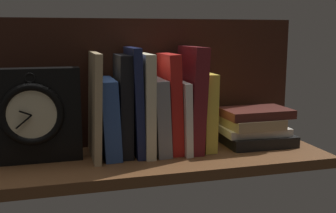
# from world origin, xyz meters

# --- Properties ---
(ground_plane) EXTENTS (0.85, 0.27, 0.03)m
(ground_plane) POSITION_xyz_m (0.00, 0.00, -0.01)
(ground_plane) COLOR brown
(back_panel) EXTENTS (0.85, 0.01, 0.33)m
(back_panel) POSITION_xyz_m (0.00, 0.13, 0.16)
(back_panel) COLOR black
(back_panel) RESTS_ON ground_plane
(book_tan_shortstories) EXTENTS (0.03, 0.17, 0.25)m
(book_tan_shortstories) POSITION_xyz_m (-0.13, 0.04, 0.12)
(book_tan_shortstories) COLOR tan
(book_tan_shortstories) RESTS_ON ground_plane
(book_blue_modern) EXTENTS (0.05, 0.14, 0.19)m
(book_blue_modern) POSITION_xyz_m (-0.10, 0.04, 0.09)
(book_blue_modern) COLOR #2D4C8E
(book_blue_modern) RESTS_ON ground_plane
(book_black_skeptic) EXTENTS (0.03, 0.12, 0.24)m
(book_black_skeptic) POSITION_xyz_m (-0.07, 0.04, 0.12)
(book_black_skeptic) COLOR black
(book_black_skeptic) RESTS_ON ground_plane
(book_navy_bierce) EXTENTS (0.03, 0.14, 0.26)m
(book_navy_bierce) POSITION_xyz_m (-0.04, 0.04, 0.13)
(book_navy_bierce) COLOR #192147
(book_navy_bierce) RESTS_ON ground_plane
(book_cream_twain) EXTENTS (0.02, 0.16, 0.24)m
(book_cream_twain) POSITION_xyz_m (-0.01, 0.04, 0.12)
(book_cream_twain) COLOR beige
(book_cream_twain) RESTS_ON ground_plane
(book_gray_chess) EXTENTS (0.04, 0.15, 0.18)m
(book_gray_chess) POSITION_xyz_m (0.02, 0.04, 0.09)
(book_gray_chess) COLOR gray
(book_gray_chess) RESTS_ON ground_plane
(book_red_requiem) EXTENTS (0.04, 0.13, 0.24)m
(book_red_requiem) POSITION_xyz_m (0.05, 0.04, 0.12)
(book_red_requiem) COLOR red
(book_red_requiem) RESTS_ON ground_plane
(book_white_catcher) EXTENTS (0.02, 0.16, 0.18)m
(book_white_catcher) POSITION_xyz_m (0.08, 0.04, 0.09)
(book_white_catcher) COLOR silver
(book_white_catcher) RESTS_ON ground_plane
(book_maroon_dawkins) EXTENTS (0.05, 0.15, 0.26)m
(book_maroon_dawkins) POSITION_xyz_m (0.11, 0.04, 0.13)
(book_maroon_dawkins) COLOR maroon
(book_maroon_dawkins) RESTS_ON ground_plane
(book_yellow_seinlanguage) EXTENTS (0.03, 0.12, 0.19)m
(book_yellow_seinlanguage) POSITION_xyz_m (0.14, 0.04, 0.10)
(book_yellow_seinlanguage) COLOR gold
(book_yellow_seinlanguage) RESTS_ON ground_plane
(framed_clock) EXTENTS (0.21, 0.06, 0.21)m
(framed_clock) POSITION_xyz_m (-0.27, 0.03, 0.11)
(framed_clock) COLOR black
(framed_clock) RESTS_ON ground_plane
(book_stack_side) EXTENTS (0.19, 0.13, 0.10)m
(book_stack_side) POSITION_xyz_m (0.28, 0.03, 0.05)
(book_stack_side) COLOR black
(book_stack_side) RESTS_ON ground_plane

